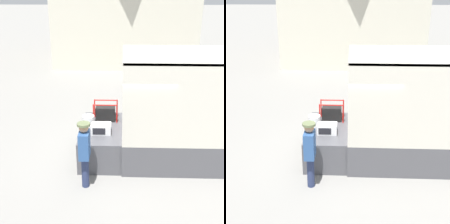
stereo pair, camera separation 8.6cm
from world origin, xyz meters
The scene contains 6 objects.
ground_plane centered at (0.00, 0.00, 0.00)m, with size 160.00×160.00×0.00m, color gray.
tailgate_deck centered at (-0.58, 0.00, 0.43)m, with size 1.15×2.22×0.87m, color #4C4C51.
microwave centered at (-0.56, -0.37, 1.00)m, with size 0.53×0.38×0.26m.
portable_generator centered at (-0.47, 0.53, 1.08)m, with size 0.71×0.45×0.57m.
orange_bucket centered at (-0.95, 0.00, 1.04)m, with size 0.33×0.33×0.35m.
worker_person centered at (-0.88, -1.58, 1.04)m, with size 0.30×0.44×1.69m.
Camera 2 is at (0.07, -7.99, 4.57)m, focal length 50.00 mm.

